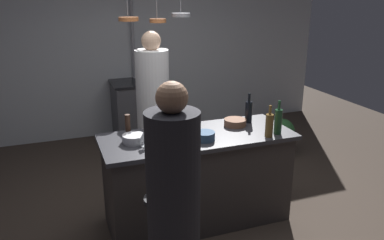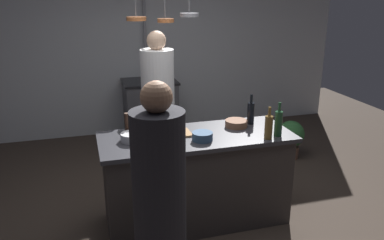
{
  "view_description": "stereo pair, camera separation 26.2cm",
  "coord_description": "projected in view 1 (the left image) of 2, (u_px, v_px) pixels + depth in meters",
  "views": [
    {
      "loc": [
        -1.24,
        -3.19,
        2.18
      ],
      "look_at": [
        0.0,
        0.15,
        1.0
      ],
      "focal_mm": 36.76,
      "sensor_mm": 36.0,
      "label": 1
    },
    {
      "loc": [
        -0.99,
        -3.28,
        2.18
      ],
      "look_at": [
        0.0,
        0.15,
        1.0
      ],
      "focal_mm": 36.76,
      "sensor_mm": 36.0,
      "label": 2
    }
  ],
  "objects": [
    {
      "name": "stove_range",
      "position": [
        140.0,
        110.0,
        5.98
      ],
      "size": [
        0.8,
        0.64,
        0.89
      ],
      "color": "#47474C",
      "rests_on": "ground_plane"
    },
    {
      "name": "wine_bottle_red",
      "position": [
        181.0,
        134.0,
        3.3
      ],
      "size": [
        0.07,
        0.07,
        0.33
      ],
      "color": "#143319",
      "rests_on": "kitchen_island"
    },
    {
      "name": "wine_bottle_green",
      "position": [
        278.0,
        121.0,
        3.65
      ],
      "size": [
        0.07,
        0.07,
        0.32
      ],
      "color": "#193D23",
      "rests_on": "kitchen_island"
    },
    {
      "name": "kitchen_island",
      "position": [
        197.0,
        178.0,
        3.8
      ],
      "size": [
        1.8,
        0.72,
        0.9
      ],
      "color": "#332D2B",
      "rests_on": "ground_plane"
    },
    {
      "name": "ground_plane",
      "position": [
        197.0,
        219.0,
        3.94
      ],
      "size": [
        9.0,
        9.0,
        0.0
      ],
      "primitive_type": "plane",
      "color": "#382D26"
    },
    {
      "name": "wine_bottle_dark",
      "position": [
        249.0,
        111.0,
        3.97
      ],
      "size": [
        0.07,
        0.07,
        0.3
      ],
      "color": "black",
      "rests_on": "kitchen_island"
    },
    {
      "name": "mixing_bowl_wooden",
      "position": [
        235.0,
        122.0,
        3.9
      ],
      "size": [
        0.22,
        0.22,
        0.07
      ],
      "primitive_type": "cylinder",
      "color": "brown",
      "rests_on": "kitchen_island"
    },
    {
      "name": "mixing_bowl_blue",
      "position": [
        205.0,
        136.0,
        3.52
      ],
      "size": [
        0.19,
        0.19,
        0.08
      ],
      "primitive_type": "cylinder",
      "color": "#334C6B",
      "rests_on": "kitchen_island"
    },
    {
      "name": "bar_stool_left",
      "position": [
        162.0,
        232.0,
        3.09
      ],
      "size": [
        0.28,
        0.28,
        0.68
      ],
      "color": "#4C4C51",
      "rests_on": "ground_plane"
    },
    {
      "name": "pepper_mill",
      "position": [
        128.0,
        126.0,
        3.59
      ],
      "size": [
        0.05,
        0.05,
        0.21
      ],
      "primitive_type": "cylinder",
      "color": "#382319",
      "rests_on": "kitchen_island"
    },
    {
      "name": "mixing_bowl_steel",
      "position": [
        134.0,
        139.0,
        3.46
      ],
      "size": [
        0.2,
        0.2,
        0.07
      ],
      "primitive_type": "cylinder",
      "color": "#B7B7BC",
      "rests_on": "kitchen_island"
    },
    {
      "name": "potted_plant",
      "position": [
        281.0,
        135.0,
        5.39
      ],
      "size": [
        0.36,
        0.36,
        0.52
      ],
      "color": "brown",
      "rests_on": "ground_plane"
    },
    {
      "name": "guest_left",
      "position": [
        174.0,
        213.0,
        2.61
      ],
      "size": [
        0.35,
        0.35,
        1.67
      ],
      "color": "black",
      "rests_on": "ground_plane"
    },
    {
      "name": "overhead_pot_rack",
      "position": [
        145.0,
        33.0,
        5.16
      ],
      "size": [
        0.88,
        1.39,
        2.17
      ],
      "color": "gray",
      "rests_on": "ground_plane"
    },
    {
      "name": "cutting_board",
      "position": [
        175.0,
        134.0,
        3.65
      ],
      "size": [
        0.32,
        0.22,
        0.02
      ],
      "primitive_type": "cube",
      "color": "#997047",
      "rests_on": "kitchen_island"
    },
    {
      "name": "wine_glass_near_right_guest",
      "position": [
        154.0,
        132.0,
        3.43
      ],
      "size": [
        0.07,
        0.07,
        0.15
      ],
      "color": "silver",
      "rests_on": "kitchen_island"
    },
    {
      "name": "wine_glass_by_chef",
      "position": [
        144.0,
        135.0,
        3.35
      ],
      "size": [
        0.07,
        0.07,
        0.15
      ],
      "color": "silver",
      "rests_on": "kitchen_island"
    },
    {
      "name": "wine_bottle_amber",
      "position": [
        269.0,
        125.0,
        3.58
      ],
      "size": [
        0.07,
        0.07,
        0.3
      ],
      "color": "brown",
      "rests_on": "kitchen_island"
    },
    {
      "name": "back_wall",
      "position": [
        131.0,
        50.0,
        6.07
      ],
      "size": [
        6.4,
        0.16,
        2.6
      ],
      "primitive_type": "cube",
      "color": "#B2B7BC",
      "rests_on": "ground_plane"
    },
    {
      "name": "chef",
      "position": [
        153.0,
        115.0,
        4.5
      ],
      "size": [
        0.37,
        0.37,
        1.77
      ],
      "color": "white",
      "rests_on": "ground_plane"
    }
  ]
}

